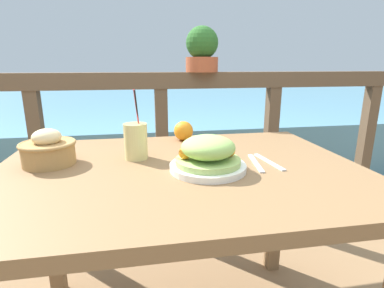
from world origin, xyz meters
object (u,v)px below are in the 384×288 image
Objects in this scene: salad_plate at (208,156)px; bread_basket at (48,150)px; drink_glass at (136,141)px; potted_plant at (202,50)px.

salad_plate is 0.53m from bread_basket.
bread_basket is at bearing -177.11° from drink_glass.
drink_glass is (-0.22, 0.16, 0.02)m from salad_plate.
potted_plant reaches higher than salad_plate.
salad_plate is 0.96× the size of potted_plant.
drink_glass reaches higher than salad_plate.
salad_plate is at bearing -100.28° from potted_plant.
bread_basket is at bearing 163.96° from salad_plate.
salad_plate is 0.27m from drink_glass.
bread_basket is (-0.51, 0.15, 0.00)m from salad_plate.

